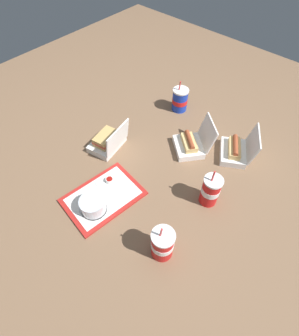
{
  "coord_description": "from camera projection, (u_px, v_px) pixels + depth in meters",
  "views": [
    {
      "loc": [
        0.65,
        0.57,
        1.12
      ],
      "look_at": [
        0.02,
        0.01,
        0.05
      ],
      "focal_mm": 28.0,
      "sensor_mm": 36.0,
      "label": 1
    }
  ],
  "objects": [
    {
      "name": "food_tray",
      "position": [
        103.0,
        197.0,
        1.31
      ],
      "size": [
        0.4,
        0.31,
        0.01
      ],
      "color": "red",
      "rests_on": "ground_plane"
    },
    {
      "name": "cake_container",
      "position": [
        93.0,
        205.0,
        1.23
      ],
      "size": [
        0.12,
        0.12,
        0.08
      ],
      "color": "black",
      "rests_on": "food_tray"
    },
    {
      "name": "clamshell_sandwich_center",
      "position": [
        108.0,
        141.0,
        1.49
      ],
      "size": [
        0.23,
        0.21,
        0.18
      ],
      "color": "white",
      "rests_on": "ground_plane"
    },
    {
      "name": "soda_cup_back",
      "position": [
        162.0,
        244.0,
        1.07
      ],
      "size": [
        0.1,
        0.1,
        0.23
      ],
      "color": "red",
      "rests_on": "ground_plane"
    },
    {
      "name": "soda_cup_front",
      "position": [
        180.0,
        100.0,
        1.67
      ],
      "size": [
        0.1,
        0.1,
        0.21
      ],
      "color": "#1938B7",
      "rests_on": "ground_plane"
    },
    {
      "name": "clamshell_hotdog_back",
      "position": [
        191.0,
        144.0,
        1.48
      ],
      "size": [
        0.26,
        0.26,
        0.19
      ],
      "color": "white",
      "rests_on": "ground_plane"
    },
    {
      "name": "napkin_stack",
      "position": [
        108.0,
        186.0,
        1.33
      ],
      "size": [
        0.13,
        0.13,
        0.0
      ],
      "primitive_type": "cube",
      "rotation": [
        0.0,
        0.0,
        -0.36
      ],
      "color": "white",
      "rests_on": "food_tray"
    },
    {
      "name": "ketchup_cup",
      "position": [
        110.0,
        180.0,
        1.34
      ],
      "size": [
        0.04,
        0.04,
        0.02
      ],
      "color": "white",
      "rests_on": "food_tray"
    },
    {
      "name": "ground_plane",
      "position": [
        151.0,
        171.0,
        1.41
      ],
      "size": [
        3.2,
        3.2,
        0.0
      ],
      "primitive_type": "plane",
      "color": "brown"
    },
    {
      "name": "plastic_fork",
      "position": [
        123.0,
        199.0,
        1.28
      ],
      "size": [
        0.11,
        0.02,
        0.0
      ],
      "primitive_type": "cube",
      "rotation": [
        0.0,
        0.0,
        -0.11
      ],
      "color": "white",
      "rests_on": "food_tray"
    },
    {
      "name": "clamshell_hotdog_left",
      "position": [
        236.0,
        150.0,
        1.45
      ],
      "size": [
        0.25,
        0.25,
        0.17
      ],
      "color": "white",
      "rests_on": "ground_plane"
    },
    {
      "name": "soda_cup_left",
      "position": [
        211.0,
        190.0,
        1.23
      ],
      "size": [
        0.09,
        0.09,
        0.23
      ],
      "color": "red",
      "rests_on": "ground_plane"
    }
  ]
}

